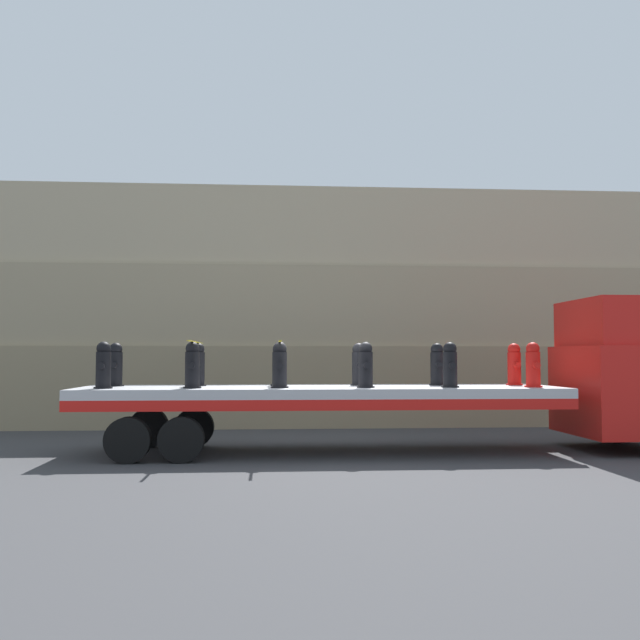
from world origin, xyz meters
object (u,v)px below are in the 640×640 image
truck_cab (627,375)px  fire_hydrant_black_far_1 (198,365)px  fire_hydrant_black_far_0 (116,365)px  fire_hydrant_black_near_4 (450,365)px  fire_hydrant_black_far_4 (437,365)px  fire_hydrant_black_far_3 (359,365)px  fire_hydrant_black_near_0 (103,366)px  fire_hydrant_red_near_5 (533,365)px  fire_hydrant_black_far_2 (279,365)px  fire_hydrant_red_far_5 (514,365)px  fire_hydrant_black_near_3 (366,365)px  flatbed_trailer (298,398)px  fire_hydrant_black_near_1 (192,366)px  fire_hydrant_black_near_2 (280,365)px

truck_cab → fire_hydrant_black_far_1: truck_cab is taller
fire_hydrant_black_far_0 → fire_hydrant_black_far_1: (1.66, 0.00, 0.00)m
fire_hydrant_black_near_4 → fire_hydrant_black_far_4: 1.08m
fire_hydrant_black_far_4 → fire_hydrant_black_far_3: bearing=180.0°
fire_hydrant_black_near_4 → fire_hydrant_black_far_4: same height
fire_hydrant_black_near_0 → fire_hydrant_red_near_5: same height
fire_hydrant_black_near_0 → fire_hydrant_black_far_0: size_ratio=1.00×
fire_hydrant_black_far_2 → fire_hydrant_red_far_5: bearing=0.0°
fire_hydrant_black_far_3 → fire_hydrant_red_near_5: (3.31, -1.08, 0.00)m
fire_hydrant_black_near_0 → fire_hydrant_black_far_0: (0.00, 1.08, 0.00)m
fire_hydrant_black_far_2 → fire_hydrant_black_near_3: bearing=-33.0°
fire_hydrant_red_far_5 → fire_hydrant_red_near_5: bearing=-90.0°
truck_cab → fire_hydrant_black_far_4: truck_cab is taller
fire_hydrant_red_far_5 → fire_hydrant_black_far_3: bearing=180.0°
fire_hydrant_black_far_1 → fire_hydrant_red_near_5: bearing=-9.2°
flatbed_trailer → fire_hydrant_black_near_1: (-2.03, -0.54, 0.65)m
fire_hydrant_black_near_3 → fire_hydrant_black_far_4: (1.66, 1.08, 0.00)m
fire_hydrant_black_near_3 → fire_hydrant_red_near_5: (3.31, 0.00, 0.00)m
truck_cab → fire_hydrant_black_far_0: (-10.47, 0.54, 0.21)m
fire_hydrant_black_near_0 → fire_hydrant_red_far_5: size_ratio=1.00×
fire_hydrant_black_near_3 → fire_hydrant_red_far_5: size_ratio=1.00×
fire_hydrant_black_far_4 → fire_hydrant_black_near_0: bearing=-170.8°
fire_hydrant_black_far_2 → fire_hydrant_black_far_0: bearing=180.0°
fire_hydrant_black_near_4 → flatbed_trailer: bearing=169.7°
fire_hydrant_black_near_0 → fire_hydrant_black_far_2: (3.31, 1.08, 0.00)m
fire_hydrant_black_near_1 → fire_hydrant_black_near_3: same height
fire_hydrant_black_far_1 → fire_hydrant_black_near_4: same height
fire_hydrant_black_far_4 → fire_hydrant_black_far_2: bearing=180.0°
fire_hydrant_red_near_5 → fire_hydrant_black_far_2: bearing=167.8°
flatbed_trailer → fire_hydrant_black_near_0: (-3.68, -0.54, 0.65)m
fire_hydrant_black_far_4 → fire_hydrant_red_far_5: bearing=0.0°
fire_hydrant_black_far_0 → fire_hydrant_black_near_4: (6.63, -1.08, 0.00)m
fire_hydrant_black_far_1 → fire_hydrant_red_far_5: bearing=0.0°
truck_cab → fire_hydrant_red_near_5: (-2.18, -0.54, 0.21)m
fire_hydrant_black_far_1 → fire_hydrant_black_near_2: (1.66, -1.08, 0.00)m
flatbed_trailer → fire_hydrant_black_near_3: bearing=-22.6°
fire_hydrant_black_far_3 → fire_hydrant_red_far_5: bearing=0.0°
fire_hydrant_black_far_0 → fire_hydrant_black_near_2: same height
fire_hydrant_black_near_1 → fire_hydrant_red_far_5: size_ratio=1.00×
fire_hydrant_red_near_5 → flatbed_trailer: bearing=173.3°
fire_hydrant_black_near_3 → fire_hydrant_black_near_0: bearing=180.0°
fire_hydrant_red_near_5 → fire_hydrant_black_far_0: bearing=172.6°
fire_hydrant_black_near_4 → fire_hydrant_red_near_5: same height
fire_hydrant_black_far_2 → fire_hydrant_black_far_3: bearing=0.0°
fire_hydrant_black_far_4 → fire_hydrant_red_far_5: same height
fire_hydrant_black_far_1 → fire_hydrant_red_far_5: size_ratio=1.00×
fire_hydrant_black_far_3 → fire_hydrant_black_far_4: (1.66, 0.00, 0.00)m
flatbed_trailer → fire_hydrant_black_near_0: fire_hydrant_black_near_0 is taller
fire_hydrant_black_near_2 → fire_hydrant_black_near_4: 3.31m
fire_hydrant_black_far_2 → truck_cab: bearing=-4.3°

